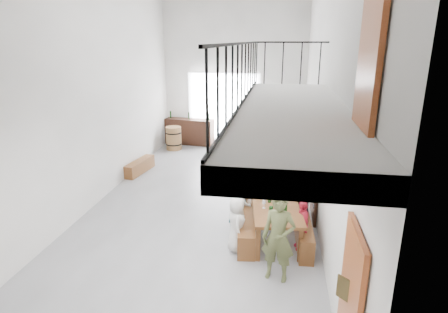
% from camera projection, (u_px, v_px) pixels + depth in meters
% --- Properties ---
extents(floor, '(12.00, 12.00, 0.00)m').
position_uv_depth(floor, '(204.00, 204.00, 9.58)').
color(floor, slate).
rests_on(floor, ground).
extents(room_walls, '(12.00, 12.00, 12.00)m').
position_uv_depth(room_walls, '(202.00, 61.00, 8.52)').
color(room_walls, white).
rests_on(room_walls, ground).
extents(gateway_portal, '(2.80, 0.08, 2.80)m').
position_uv_depth(gateway_portal, '(224.00, 109.00, 14.82)').
color(gateway_portal, white).
rests_on(gateway_portal, ground).
extents(right_wall_decor, '(0.07, 8.28, 5.07)m').
position_uv_depth(right_wall_decor, '(325.00, 169.00, 6.91)').
color(right_wall_decor, '#9F4A20').
rests_on(right_wall_decor, ground).
extents(balcony, '(1.52, 5.62, 4.00)m').
position_uv_depth(balcony, '(291.00, 116.00, 5.46)').
color(balcony, silver).
rests_on(balcony, ground).
extents(tasting_table, '(1.20, 2.39, 0.79)m').
position_uv_depth(tasting_table, '(275.00, 205.00, 7.86)').
color(tasting_table, brown).
rests_on(tasting_table, ground).
extents(bench_inner, '(0.57, 2.18, 0.50)m').
position_uv_depth(bench_inner, '(246.00, 223.00, 8.05)').
color(bench_inner, brown).
rests_on(bench_inner, ground).
extents(bench_wall, '(0.36, 2.18, 0.50)m').
position_uv_depth(bench_wall, '(302.00, 227.00, 7.90)').
color(bench_wall, brown).
rests_on(bench_wall, ground).
extents(tableware, '(0.49, 0.76, 0.35)m').
position_uv_depth(tableware, '(277.00, 196.00, 7.72)').
color(tableware, black).
rests_on(tableware, tasting_table).
extents(side_bench, '(0.53, 1.44, 0.40)m').
position_uv_depth(side_bench, '(140.00, 166.00, 11.83)').
color(side_bench, brown).
rests_on(side_bench, ground).
extents(oak_barrel, '(0.60, 0.60, 0.88)m').
position_uv_depth(oak_barrel, '(174.00, 138.00, 14.26)').
color(oak_barrel, brown).
rests_on(oak_barrel, ground).
extents(serving_counter, '(1.98, 0.77, 1.02)m').
position_uv_depth(serving_counter, '(190.00, 132.00, 15.01)').
color(serving_counter, '#391E13').
rests_on(serving_counter, ground).
extents(counter_bottles, '(1.67, 0.30, 0.28)m').
position_uv_depth(counter_bottles, '(189.00, 116.00, 14.83)').
color(counter_bottles, black).
rests_on(counter_bottles, serving_counter).
extents(guest_left_a, '(0.45, 0.61, 1.13)m').
position_uv_depth(guest_left_a, '(237.00, 224.00, 7.35)').
color(guest_left_a, silver).
rests_on(guest_left_a, ground).
extents(guest_left_b, '(0.47, 0.56, 1.30)m').
position_uv_depth(guest_left_b, '(237.00, 210.00, 7.76)').
color(guest_left_b, '#26717F').
rests_on(guest_left_b, ground).
extents(guest_left_c, '(0.44, 0.55, 1.07)m').
position_uv_depth(guest_left_c, '(243.00, 203.00, 8.39)').
color(guest_left_c, silver).
rests_on(guest_left_c, ground).
extents(guest_left_d, '(0.40, 0.68, 1.05)m').
position_uv_depth(guest_left_d, '(247.00, 196.00, 8.77)').
color(guest_left_d, '#26717F').
rests_on(guest_left_d, ground).
extents(guest_right_a, '(0.35, 0.64, 1.04)m').
position_uv_depth(guest_right_a, '(302.00, 225.00, 7.41)').
color(guest_right_a, red).
rests_on(guest_right_a, ground).
extents(guest_right_b, '(0.38, 1.00, 1.06)m').
position_uv_depth(guest_right_b, '(302.00, 212.00, 7.92)').
color(guest_right_b, black).
rests_on(guest_right_b, ground).
extents(guest_right_c, '(0.44, 0.57, 1.03)m').
position_uv_depth(guest_right_c, '(299.00, 202.00, 8.47)').
color(guest_right_c, silver).
rests_on(guest_right_c, ground).
extents(host_standing, '(0.65, 0.50, 1.59)m').
position_uv_depth(host_standing, '(278.00, 238.00, 6.38)').
color(host_standing, '#4E552F').
rests_on(host_standing, ground).
extents(potted_plant, '(0.44, 0.38, 0.47)m').
position_uv_depth(potted_plant, '(300.00, 188.00, 10.00)').
color(potted_plant, '#194D1E').
rests_on(potted_plant, ground).
extents(bicycle_near, '(1.81, 0.79, 0.92)m').
position_uv_depth(bicycle_near, '(251.00, 136.00, 14.56)').
color(bicycle_near, black).
rests_on(bicycle_near, ground).
extents(bicycle_far, '(1.51, 1.06, 0.89)m').
position_uv_depth(bicycle_far, '(272.00, 139.00, 14.18)').
color(bicycle_far, black).
rests_on(bicycle_far, ground).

